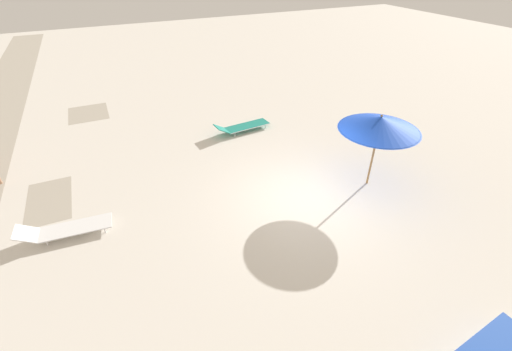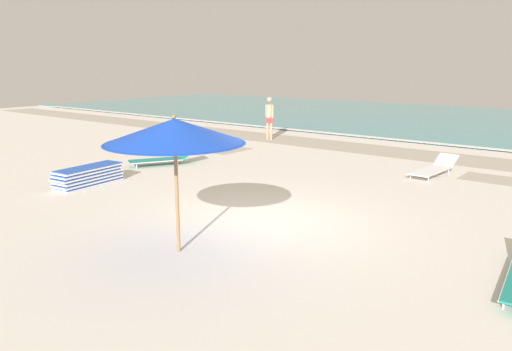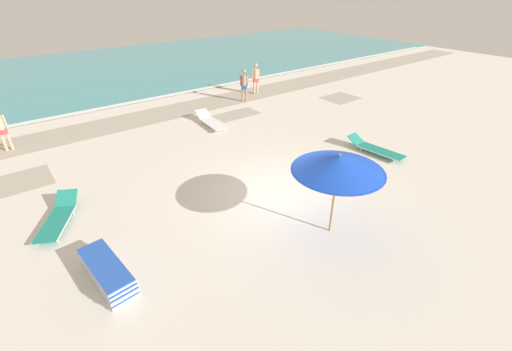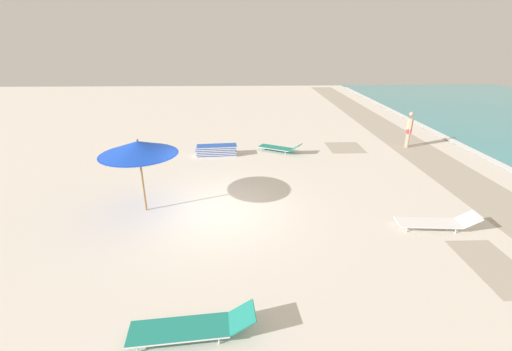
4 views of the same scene
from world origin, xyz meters
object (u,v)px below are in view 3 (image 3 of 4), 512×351
at_px(sun_lounger_beside_umbrella, 375,149).
at_px(beachgoer_strolling_adult, 256,77).
at_px(sun_lounger_near_water_left, 58,217).
at_px(sun_lounger_under_umbrella, 211,121).
at_px(beachgoer_wading_adult, 244,84).
at_px(lounger_stack, 107,273).
at_px(beach_umbrella, 339,164).
at_px(beachgoer_shoreline_child, 1,127).

bearing_deg(sun_lounger_beside_umbrella, beachgoer_strolling_adult, 77.31).
height_order(sun_lounger_near_water_left, beachgoer_strolling_adult, beachgoer_strolling_adult).
height_order(sun_lounger_under_umbrella, beachgoer_wading_adult, beachgoer_wading_adult).
distance_m(sun_lounger_near_water_left, beachgoer_wading_adult, 12.04).
distance_m(sun_lounger_under_umbrella, sun_lounger_beside_umbrella, 7.36).
bearing_deg(sun_lounger_beside_umbrella, lounger_stack, 176.28).
distance_m(sun_lounger_near_water_left, beachgoer_strolling_adult, 13.64).
xyz_separation_m(sun_lounger_beside_umbrella, beachgoer_strolling_adult, (1.13, 9.20, 0.80)).
height_order(beach_umbrella, sun_lounger_under_umbrella, beach_umbrella).
distance_m(beach_umbrella, sun_lounger_beside_umbrella, 5.75).
bearing_deg(beachgoer_wading_adult, beachgoer_shoreline_child, -137.30).
relative_size(beach_umbrella, lounger_stack, 1.19).
bearing_deg(beachgoer_strolling_adult, sun_lounger_beside_umbrella, 99.32).
xyz_separation_m(sun_lounger_near_water_left, beachgoer_shoreline_child, (-0.59, 6.40, 0.79)).
xyz_separation_m(sun_lounger_under_umbrella, sun_lounger_near_water_left, (-7.19, -3.79, 0.00)).
distance_m(sun_lounger_beside_umbrella, beachgoer_wading_adult, 8.46).
bearing_deg(beachgoer_wading_adult, beachgoer_strolling_adult, 74.97).
xyz_separation_m(sun_lounger_near_water_left, beachgoer_wading_adult, (10.53, 5.79, 0.79)).
bearing_deg(beach_umbrella, lounger_stack, 161.18).
bearing_deg(sun_lounger_near_water_left, lounger_stack, -51.89).
relative_size(sun_lounger_near_water_left, beachgoer_strolling_adult, 1.19).
xyz_separation_m(beach_umbrella, beachgoer_wading_adult, (4.74, 10.59, -1.06)).
bearing_deg(beachgoer_shoreline_child, sun_lounger_near_water_left, 103.46).
distance_m(beach_umbrella, lounger_stack, 5.91).
height_order(sun_lounger_beside_umbrella, beachgoer_strolling_adult, beachgoer_strolling_adult).
xyz_separation_m(beach_umbrella, lounger_stack, (-5.33, 1.82, -1.81)).
bearing_deg(sun_lounger_under_umbrella, beachgoer_shoreline_child, 165.82).
xyz_separation_m(sun_lounger_under_umbrella, beachgoer_strolling_adult, (4.74, 2.78, 0.80)).
distance_m(lounger_stack, beachgoer_strolling_adult, 14.94).
bearing_deg(lounger_stack, beachgoer_shoreline_child, 90.80).
bearing_deg(beachgoer_wading_adult, beach_umbrella, -68.27).
xyz_separation_m(beachgoer_wading_adult, beachgoer_shoreline_child, (-11.12, 0.61, 0.00)).
distance_m(beachgoer_wading_adult, beachgoer_strolling_adult, 1.60).
relative_size(lounger_stack, sun_lounger_under_umbrella, 0.87).
height_order(lounger_stack, sun_lounger_beside_umbrella, lounger_stack).
height_order(beach_umbrella, lounger_stack, beach_umbrella).
relative_size(sun_lounger_under_umbrella, sun_lounger_beside_umbrella, 0.96).
height_order(beach_umbrella, sun_lounger_near_water_left, beach_umbrella).
distance_m(sun_lounger_beside_umbrella, beachgoer_strolling_adult, 9.30).
height_order(lounger_stack, beachgoer_wading_adult, beachgoer_wading_adult).
bearing_deg(beach_umbrella, sun_lounger_under_umbrella, 80.75).
xyz_separation_m(sun_lounger_near_water_left, beachgoer_strolling_adult, (11.92, 6.56, 0.79)).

